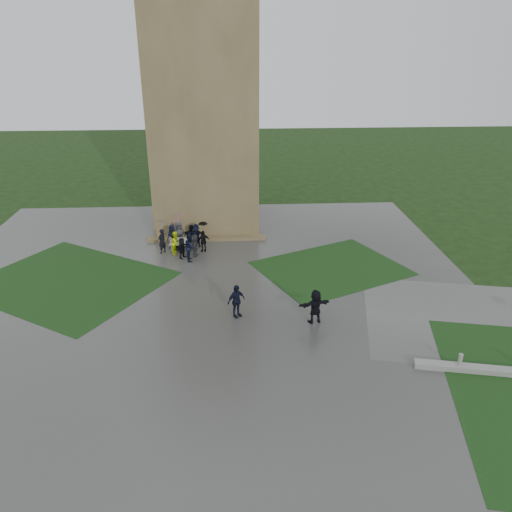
{
  "coord_description": "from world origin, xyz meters",
  "views": [
    {
      "loc": [
        1.78,
        -24.84,
        14.31
      ],
      "look_at": [
        3.42,
        4.66,
        1.2
      ],
      "focal_mm": 35.0,
      "sensor_mm": 36.0,
      "label": 1
    }
  ],
  "objects": [
    {
      "name": "tower",
      "position": [
        0.0,
        15.0,
        9.0
      ],
      "size": [
        8.0,
        8.0,
        18.0
      ],
      "primitive_type": "cube",
      "color": "brown",
      "rests_on": "ground"
    },
    {
      "name": "tower_plinth",
      "position": [
        0.0,
        10.6,
        0.13
      ],
      "size": [
        9.0,
        0.8,
        0.22
      ],
      "primitive_type": "cube",
      "color": "brown",
      "rests_on": "plaza"
    },
    {
      "name": "plaza",
      "position": [
        0.0,
        2.0,
        0.01
      ],
      "size": [
        34.0,
        34.0,
        0.02
      ],
      "primitive_type": "cube",
      "color": "#393937",
      "rests_on": "ground"
    },
    {
      "name": "bench",
      "position": [
        -1.86,
        8.77,
        0.48
      ],
      "size": [
        1.57,
        0.58,
        0.9
      ],
      "rotation": [
        0.0,
        0.0,
        -0.06
      ],
      "color": "#B3B4AF",
      "rests_on": "plaza"
    },
    {
      "name": "ground",
      "position": [
        0.0,
        0.0,
        0.0
      ],
      "size": [
        120.0,
        120.0,
        0.0
      ],
      "primitive_type": "plane",
      "color": "black"
    },
    {
      "name": "visitor_cluster",
      "position": [
        -1.5,
        8.53,
        1.16
      ],
      "size": [
        3.92,
        3.88,
        2.67
      ],
      "color": "black",
      "rests_on": "plaza"
    },
    {
      "name": "lawn_inset_right",
      "position": [
        8.5,
        5.0,
        0.03
      ],
      "size": [
        11.12,
        10.15,
        0.01
      ],
      "primitive_type": "cube",
      "rotation": [
        0.0,
        0.0,
        0.44
      ],
      "color": "black",
      "rests_on": "plaza"
    },
    {
      "name": "lawn_inset_left",
      "position": [
        -8.5,
        4.0,
        0.03
      ],
      "size": [
        14.1,
        13.46,
        0.01
      ],
      "primitive_type": "cube",
      "rotation": [
        0.0,
        0.0,
        -0.56
      ],
      "color": "black",
      "rests_on": "plaza"
    },
    {
      "name": "pedestrian_mid",
      "position": [
        2.03,
        -0.86,
        0.98
      ],
      "size": [
        1.29,
        1.17,
        1.92
      ],
      "primitive_type": "imported",
      "rotation": [
        0.0,
        0.0,
        0.61
      ],
      "color": "black",
      "rests_on": "plaza"
    },
    {
      "name": "pedestrian_near",
      "position": [
        6.26,
        -1.69,
        0.98
      ],
      "size": [
        1.89,
        1.06,
        1.92
      ],
      "primitive_type": "imported",
      "rotation": [
        0.0,
        0.0,
        3.39
      ],
      "color": "black",
      "rests_on": "plaza"
    }
  ]
}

